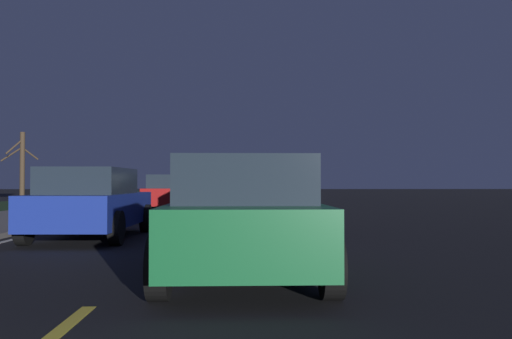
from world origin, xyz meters
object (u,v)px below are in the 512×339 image
pickup_truck (251,192)px  sedan_tan (248,194)px  sedan_red (170,193)px  bare_tree_far (22,166)px  sedan_green (244,217)px  sedan_blue (91,203)px

pickup_truck → sedan_tan: (7.18, -0.02, -0.20)m
sedan_red → bare_tree_far: bare_tree_far is taller
sedan_green → sedan_red: (16.74, 3.05, 0.00)m
sedan_green → bare_tree_far: 28.00m
pickup_truck → sedan_green: (-7.23, 0.21, -0.20)m
sedan_green → sedan_blue: same height
sedan_green → sedan_tan: bearing=-0.9°
pickup_truck → sedan_red: pickup_truck is taller
bare_tree_far → pickup_truck: bearing=-144.4°
pickup_truck → sedan_red: 10.06m
sedan_green → sedan_red: 17.02m
sedan_green → sedan_blue: (5.16, 3.33, 0.00)m
sedan_green → sedan_red: size_ratio=1.00×
sedan_green → pickup_truck: bearing=-1.7°
sedan_tan → bare_tree_far: (10.60, 12.75, 1.36)m
pickup_truck → sedan_red: size_ratio=1.24×
sedan_red → sedan_tan: (-2.33, -3.28, 0.00)m
sedan_green → bare_tree_far: size_ratio=1.08×
sedan_red → sedan_blue: same height
pickup_truck → bare_tree_far: 21.90m
pickup_truck → sedan_tan: size_ratio=1.23×
sedan_green → sedan_tan: (14.41, -0.24, 0.00)m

